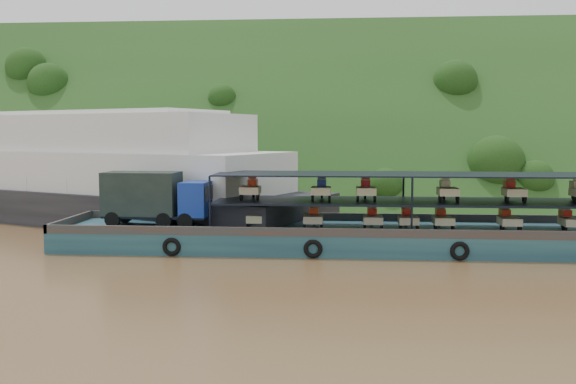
{
  "coord_description": "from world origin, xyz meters",
  "views": [
    {
      "loc": [
        1.32,
        -37.62,
        6.99
      ],
      "look_at": [
        -2.0,
        3.0,
        3.2
      ],
      "focal_mm": 40.0,
      "sensor_mm": 36.0,
      "label": 1
    }
  ],
  "objects": [
    {
      "name": "ground",
      "position": [
        0.0,
        0.0,
        0.0
      ],
      "size": [
        160.0,
        160.0,
        0.0
      ],
      "primitive_type": "plane",
      "color": "brown",
      "rests_on": "ground"
    },
    {
      "name": "hillside",
      "position": [
        0.0,
        36.0,
        0.0
      ],
      "size": [
        140.0,
        39.6,
        39.6
      ],
      "primitive_type": "cube",
      "rotation": [
        0.79,
        0.0,
        0.0
      ],
      "color": "#193B15",
      "rests_on": "ground"
    },
    {
      "name": "cargo_barge",
      "position": [
        0.94,
        1.03,
        1.13
      ],
      "size": [
        35.0,
        7.18,
        4.55
      ],
      "color": "#143448",
      "rests_on": "ground"
    },
    {
      "name": "passenger_ferry",
      "position": [
        -20.41,
        13.35,
        3.75
      ],
      "size": [
        43.39,
        27.16,
        8.65
      ],
      "rotation": [
        0.0,
        0.0,
        -0.42
      ],
      "color": "black",
      "rests_on": "ground"
    }
  ]
}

